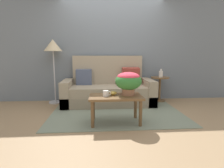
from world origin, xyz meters
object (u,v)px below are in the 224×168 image
side_table (160,85)px  snack_bowl (113,93)px  potted_plant (128,81)px  coffee_mug (106,93)px  table_vase (161,74)px  couch (108,90)px  floor_lamp (53,49)px  coffee_table (116,100)px

side_table → snack_bowl: bearing=-133.8°
potted_plant → coffee_mug: potted_plant is taller
side_table → table_vase: table_vase is taller
couch → side_table: (1.29, 0.12, 0.09)m
floor_lamp → coffee_mug: bearing=-51.2°
floor_lamp → table_vase: size_ratio=7.52×
couch → potted_plant: (0.27, -1.22, 0.39)m
couch → side_table: couch is taller
potted_plant → coffee_mug: size_ratio=3.23×
potted_plant → table_vase: bearing=52.1°
floor_lamp → table_vase: (2.59, -0.06, -0.59)m
side_table → couch: bearing=-174.7°
floor_lamp → potted_plant: bearing=-41.7°
couch → table_vase: couch is taller
side_table → coffee_mug: bearing=-134.9°
side_table → potted_plant: potted_plant is taller
potted_plant → floor_lamp: bearing=138.3°
side_table → coffee_mug: side_table is taller
coffee_mug → table_vase: (1.42, 1.40, 0.18)m
couch → table_vase: 1.36m
coffee_table → floor_lamp: floor_lamp is taller
coffee_mug → coffee_table: bearing=10.2°
couch → snack_bowl: 1.23m
table_vase → coffee_mug: bearing=-135.4°
coffee_table → coffee_mug: coffee_mug is taller
couch → coffee_table: (0.05, -1.26, 0.07)m
potted_plant → snack_bowl: 0.33m
side_table → floor_lamp: bearing=178.9°
potted_plant → snack_bowl: bearing=179.3°
potted_plant → coffee_mug: bearing=-169.8°
coffee_mug → floor_lamp: bearing=128.8°
coffee_mug → potted_plant: bearing=10.2°
couch → snack_bowl: size_ratio=16.51×
coffee_table → table_vase: 1.88m
side_table → snack_bowl: size_ratio=4.87×
coffee_table → potted_plant: size_ratio=1.98×
couch → table_vase: size_ratio=10.39×
side_table → floor_lamp: size_ratio=0.41×
potted_plant → snack_bowl: (-0.26, 0.00, -0.21)m
coffee_table → side_table: (1.24, 1.38, 0.02)m
couch → coffee_table: couch is taller
table_vase → snack_bowl: bearing=-134.3°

